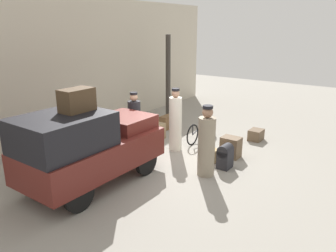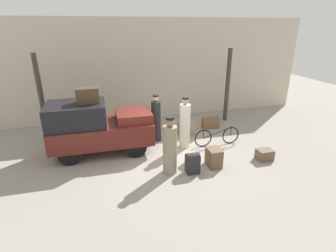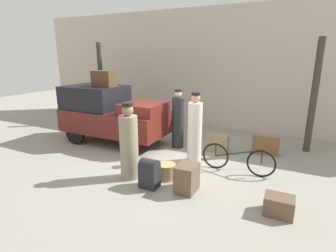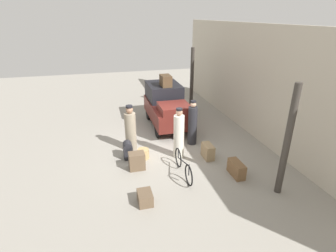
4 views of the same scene
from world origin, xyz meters
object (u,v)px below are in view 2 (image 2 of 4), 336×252
(trunk_barrel_dark, at_px, (193,162))
(bicycle, at_px, (217,137))
(porter_with_bicycle, at_px, (185,124))
(trunk_large_brown, at_px, (214,157))
(wicker_basket, at_px, (191,158))
(porter_lifting_near_truck, at_px, (170,148))
(truck, at_px, (97,126))
(trunk_umber_medium, at_px, (186,129))
(suitcase_small_leather, at_px, (265,155))
(trunk_on_truck_roof, at_px, (88,95))
(suitcase_tan_flat, at_px, (210,123))
(porter_carrying_trunk, at_px, (156,120))

(trunk_barrel_dark, bearing_deg, bicycle, 46.12)
(porter_with_bicycle, bearing_deg, trunk_large_brown, -74.33)
(wicker_basket, xyz_separation_m, porter_lifting_near_truck, (-0.80, -0.32, 0.63))
(truck, distance_m, porter_with_bicycle, 3.05)
(porter_with_bicycle, distance_m, trunk_umber_medium, 1.21)
(porter_lifting_near_truck, bearing_deg, bicycle, 32.43)
(trunk_barrel_dark, relative_size, suitcase_small_leather, 1.28)
(wicker_basket, xyz_separation_m, trunk_large_brown, (0.64, -0.32, 0.11))
(wicker_basket, height_order, trunk_on_truck_roof, trunk_on_truck_roof)
(suitcase_small_leather, distance_m, trunk_large_brown, 1.81)
(bicycle, bearing_deg, trunk_large_brown, -118.40)
(bicycle, height_order, trunk_large_brown, bicycle)
(wicker_basket, xyz_separation_m, trunk_on_truck_roof, (-3.02, 1.61, 1.88))
(truck, relative_size, suitcase_small_leather, 6.70)
(trunk_on_truck_roof, bearing_deg, trunk_large_brown, -27.82)
(suitcase_tan_flat, bearing_deg, porter_with_bicycle, -138.89)
(porter_with_bicycle, height_order, trunk_umber_medium, porter_with_bicycle)
(porter_carrying_trunk, distance_m, porter_lifting_near_truck, 2.42)
(truck, xyz_separation_m, trunk_on_truck_roof, (-0.18, 0.00, 1.09))
(suitcase_tan_flat, bearing_deg, porter_carrying_trunk, -166.22)
(porter_lifting_near_truck, distance_m, porter_with_bicycle, 1.87)
(porter_with_bicycle, height_order, trunk_on_truck_roof, trunk_on_truck_roof)
(porter_with_bicycle, distance_m, suitcase_small_leather, 2.86)
(trunk_large_brown, bearing_deg, suitcase_small_leather, -1.48)
(truck, height_order, trunk_on_truck_roof, trunk_on_truck_roof)
(wicker_basket, relative_size, trunk_barrel_dark, 0.65)
(truck, bearing_deg, suitcase_tan_flat, 13.24)
(bicycle, distance_m, suitcase_small_leather, 1.78)
(bicycle, xyz_separation_m, suitcase_small_leather, (1.05, -1.43, -0.17))
(suitcase_tan_flat, height_order, trunk_large_brown, trunk_large_brown)
(porter_lifting_near_truck, height_order, trunk_umber_medium, porter_lifting_near_truck)
(porter_with_bicycle, distance_m, suitcase_tan_flat, 2.28)
(suitcase_small_leather, bearing_deg, trunk_large_brown, 178.52)
(wicker_basket, bearing_deg, bicycle, 37.46)
(wicker_basket, distance_m, trunk_large_brown, 0.72)
(porter_lifting_near_truck, bearing_deg, porter_carrying_trunk, 87.16)
(porter_with_bicycle, relative_size, trunk_large_brown, 3.18)
(wicker_basket, relative_size, porter_with_bicycle, 0.22)
(bicycle, bearing_deg, porter_lifting_near_truck, -147.57)
(porter_with_bicycle, bearing_deg, trunk_barrel_dark, -100.55)
(porter_with_bicycle, bearing_deg, trunk_umber_medium, 69.28)
(truck, xyz_separation_m, trunk_barrel_dark, (2.69, -2.14, -0.63))
(trunk_on_truck_roof, bearing_deg, trunk_umber_medium, 10.24)
(wicker_basket, bearing_deg, trunk_barrel_dark, -105.28)
(trunk_barrel_dark, bearing_deg, wicker_basket, 74.72)
(truck, relative_size, trunk_barrel_dark, 5.23)
(trunk_umber_medium, distance_m, trunk_on_truck_roof, 4.06)
(suitcase_small_leather, relative_size, trunk_large_brown, 0.86)
(trunk_large_brown, height_order, trunk_umber_medium, trunk_large_brown)
(porter_lifting_near_truck, relative_size, suitcase_tan_flat, 2.44)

